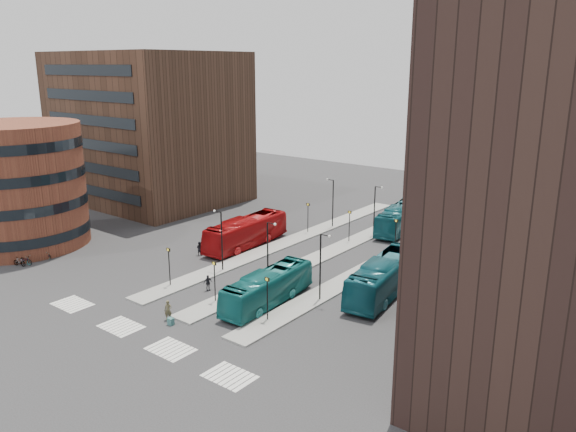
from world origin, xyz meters
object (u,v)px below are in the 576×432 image
Objects in this scene: teal_bus_d at (471,213)px; bicycle_far at (46,255)px; suitcase at (171,321)px; red_bus at (246,232)px; bicycle_mid at (19,262)px; traveller at (168,310)px; teal_bus_b at (400,218)px; commuter_a at (200,248)px; bicycle_near at (25,260)px; teal_bus_a at (268,288)px; commuter_c at (277,288)px; teal_bus_c at (384,276)px; commuter_b at (208,283)px.

bicycle_far is (-31.36, -40.46, -1.34)m from teal_bus_d.
bicycle_far reaches higher than suitcase.
suitcase is at bearing -68.07° from red_bus.
traveller is at bearing -103.80° from bicycle_mid.
suitcase is at bearing -100.69° from bicycle_far.
teal_bus_b is 7.61× the size of commuter_a.
suitcase is at bearing -107.18° from bicycle_near.
teal_bus_a is at bearing -96.82° from teal_bus_b.
bicycle_far is (-14.08, -16.53, -1.29)m from red_bus.
red_bus reaches higher than teal_bus_a.
traveller is at bearing 147.12° from suitcase.
bicycle_near is (-25.92, -9.95, -0.26)m from commuter_c.
bicycle_near is at bearing -123.65° from teal_bus_d.
commuter_a is 0.97× the size of bicycle_far.
teal_bus_b is 43.41m from bicycle_near.
teal_bus_a is at bearing -95.61° from teal_bus_d.
teal_bus_c is 37.38m from bicycle_mid.
bicycle_near is 2.41m from bicycle_far.
bicycle_far is (-12.17, -11.00, -0.35)m from commuter_a.
suitcase is at bearing -67.80° from traveller.
suitcase is 7.41m from commuter_b.
teal_bus_b reaches higher than suitcase.
teal_bus_b is at bearing -42.10° from bicycle_far.
commuter_a is (-12.83, -22.06, -0.86)m from teal_bus_b.
teal_bus_a is at bearing 22.29° from traveller.
red_bus is 16.36m from teal_bus_a.
teal_bus_a is (12.30, -10.79, -0.20)m from red_bus.
bicycle_far is at bearing -165.33° from teal_bus_c.
traveller is (-0.85, 0.49, 0.55)m from suitcase.
traveller is 1.10× the size of commuter_a.
bicycle_near is at bearing 174.99° from bicycle_far.
commuter_c reaches higher than commuter_b.
red_bus is at bearing 75.63° from traveller.
traveller reaches higher than suitcase.
commuter_a reaches higher than commuter_b.
teal_bus_a reaches higher than bicycle_far.
suitcase is 0.05× the size of teal_bus_d.
commuter_a is at bearing -112.33° from red_bus.
commuter_a reaches higher than suitcase.
traveller is at bearing -99.85° from teal_bus_d.
teal_bus_c is 6.47× the size of bicycle_near.
commuter_a is at bearing 89.79° from traveller.
teal_bus_c is 7.82× the size of bicycle_far.
suitcase is 1.12m from traveller.
bicycle_near is (-14.08, -18.93, -1.20)m from red_bus.
red_bus is at bearing 134.84° from teal_bus_a.
suitcase is 19.26m from teal_bus_c.
bicycle_mid is at bearing 39.51° from commuter_a.
teal_bus_b is 7.77× the size of commuter_b.
bicycle_mid is at bearing -134.48° from teal_bus_b.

